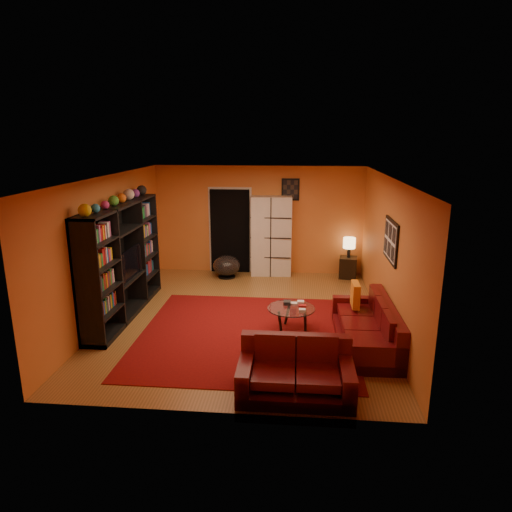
# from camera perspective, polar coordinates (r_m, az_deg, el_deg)

# --- Properties ---
(floor) EXTENTS (6.00, 6.00, 0.00)m
(floor) POSITION_cam_1_polar(r_m,az_deg,el_deg) (8.56, -1.35, -7.76)
(floor) COLOR brown
(floor) RESTS_ON ground
(ceiling) EXTENTS (6.00, 6.00, 0.00)m
(ceiling) POSITION_cam_1_polar(r_m,az_deg,el_deg) (7.93, -1.47, 9.85)
(ceiling) COLOR white
(ceiling) RESTS_ON wall_back
(wall_back) EXTENTS (6.00, 0.00, 6.00)m
(wall_back) POSITION_cam_1_polar(r_m,az_deg,el_deg) (11.07, 0.36, 4.50)
(wall_back) COLOR #CB6C2C
(wall_back) RESTS_ON floor
(wall_front) EXTENTS (6.00, 0.00, 6.00)m
(wall_front) POSITION_cam_1_polar(r_m,az_deg,el_deg) (5.32, -5.09, -7.21)
(wall_front) COLOR #CB6C2C
(wall_front) RESTS_ON floor
(wall_left) EXTENTS (0.00, 6.00, 6.00)m
(wall_left) POSITION_cam_1_polar(r_m,az_deg,el_deg) (8.79, -17.83, 1.03)
(wall_left) COLOR #CB6C2C
(wall_left) RESTS_ON floor
(wall_right) EXTENTS (0.00, 6.00, 6.00)m
(wall_right) POSITION_cam_1_polar(r_m,az_deg,el_deg) (8.25, 16.11, 0.30)
(wall_right) COLOR #CB6C2C
(wall_right) RESTS_ON floor
(rug) EXTENTS (3.60, 3.60, 0.01)m
(rug) POSITION_cam_1_polar(r_m,az_deg,el_deg) (7.91, -1.20, -9.69)
(rug) COLOR #5C0A0C
(rug) RESTS_ON floor
(doorway) EXTENTS (0.95, 0.10, 2.04)m
(doorway) POSITION_cam_1_polar(r_m,az_deg,el_deg) (11.16, -3.25, 3.11)
(doorway) COLOR black
(doorway) RESTS_ON floor
(wall_art_right) EXTENTS (0.03, 1.00, 0.70)m
(wall_art_right) POSITION_cam_1_polar(r_m,az_deg,el_deg) (7.90, 16.51, 1.86)
(wall_art_right) COLOR black
(wall_art_right) RESTS_ON wall_right
(wall_art_back) EXTENTS (0.42, 0.03, 0.52)m
(wall_art_back) POSITION_cam_1_polar(r_m,az_deg,el_deg) (10.90, 4.33, 8.29)
(wall_art_back) COLOR black
(wall_art_back) RESTS_ON wall_back
(entertainment_unit) EXTENTS (0.45, 3.00, 2.10)m
(entertainment_unit) POSITION_cam_1_polar(r_m,az_deg,el_deg) (8.76, -16.35, -0.58)
(entertainment_unit) COLOR black
(entertainment_unit) RESTS_ON floor
(tv) EXTENTS (0.97, 0.13, 0.56)m
(tv) POSITION_cam_1_polar(r_m,az_deg,el_deg) (8.77, -15.98, -0.88)
(tv) COLOR black
(tv) RESTS_ON entertainment_unit
(sofa) EXTENTS (0.90, 2.14, 0.85)m
(sofa) POSITION_cam_1_polar(r_m,az_deg,el_deg) (7.67, 14.10, -8.71)
(sofa) COLOR #4B0A0E
(sofa) RESTS_ON rug
(loveseat) EXTENTS (1.49, 0.90, 0.85)m
(loveseat) POSITION_cam_1_polar(r_m,az_deg,el_deg) (6.21, 4.97, -14.18)
(loveseat) COLOR #4B0A0E
(loveseat) RESTS_ON rug
(throw_pillow) EXTENTS (0.12, 0.42, 0.42)m
(throw_pillow) POSITION_cam_1_polar(r_m,az_deg,el_deg) (8.07, 12.31, -4.75)
(throw_pillow) COLOR orange
(throw_pillow) RESTS_ON sofa
(coffee_table) EXTENTS (0.82, 0.82, 0.41)m
(coffee_table) POSITION_cam_1_polar(r_m,az_deg,el_deg) (7.93, 4.41, -6.80)
(coffee_table) COLOR silver
(coffee_table) RESTS_ON floor
(storage_cabinet) EXTENTS (0.98, 0.49, 1.91)m
(storage_cabinet) POSITION_cam_1_polar(r_m,az_deg,el_deg) (10.92, 1.91, 2.50)
(storage_cabinet) COLOR silver
(storage_cabinet) RESTS_ON floor
(bowl_chair) EXTENTS (0.64, 0.64, 0.53)m
(bowl_chair) POSITION_cam_1_polar(r_m,az_deg,el_deg) (10.86, -3.70, -1.25)
(bowl_chair) COLOR black
(bowl_chair) RESTS_ON floor
(side_table) EXTENTS (0.45, 0.45, 0.50)m
(side_table) POSITION_cam_1_polar(r_m,az_deg,el_deg) (11.04, 11.43, -1.42)
(side_table) COLOR black
(side_table) RESTS_ON floor
(table_lamp) EXTENTS (0.28, 0.28, 0.47)m
(table_lamp) POSITION_cam_1_polar(r_m,az_deg,el_deg) (10.90, 11.58, 1.53)
(table_lamp) COLOR black
(table_lamp) RESTS_ON side_table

